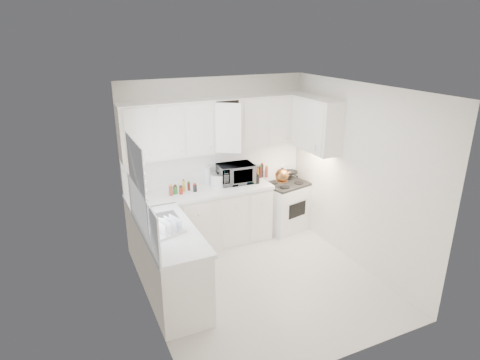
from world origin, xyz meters
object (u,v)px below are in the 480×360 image
stove (285,200)px  utensil_crock (257,173)px  rice_cooker (218,179)px  tea_kettle (282,174)px  microwave (236,172)px  dish_rack (167,225)px

stove → utensil_crock: utensil_crock is taller
stove → rice_cooker: rice_cooker is taller
tea_kettle → rice_cooker: (-1.02, 0.22, -0.00)m
microwave → tea_kettle: bearing=-16.2°
stove → microwave: size_ratio=1.93×
dish_rack → rice_cooker: bearing=28.7°
microwave → dish_rack: size_ratio=1.51×
stove → dish_rack: 2.67m
rice_cooker → utensil_crock: utensil_crock is taller
rice_cooker → utensil_crock: (0.60, -0.13, 0.05)m
tea_kettle → dish_rack: size_ratio=0.75×
stove → microwave: microwave is taller
dish_rack → tea_kettle: bearing=6.6°
microwave → rice_cooker: size_ratio=2.42×
stove → rice_cooker: (-1.20, 0.06, 0.53)m
tea_kettle → rice_cooker: tea_kettle is taller
stove → tea_kettle: (-0.18, -0.16, 0.53)m
stove → tea_kettle: 0.58m
stove → rice_cooker: 1.31m
tea_kettle → dish_rack: tea_kettle is taller
rice_cooker → dish_rack: rice_cooker is taller
tea_kettle → utensil_crock: (-0.42, 0.09, 0.05)m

